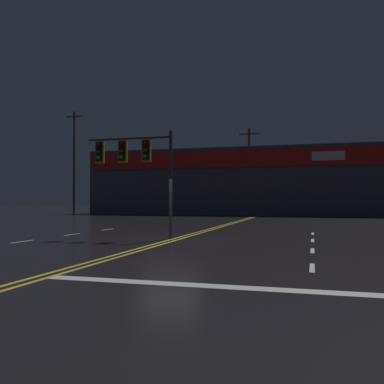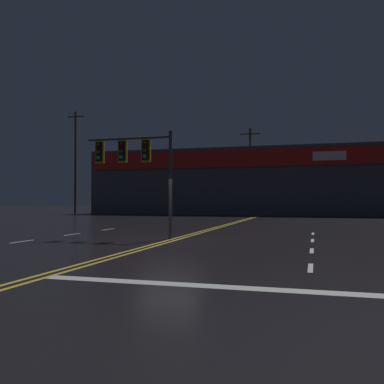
{
  "view_description": "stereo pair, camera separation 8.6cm",
  "coord_description": "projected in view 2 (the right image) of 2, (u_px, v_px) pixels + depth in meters",
  "views": [
    {
      "loc": [
        5.48,
        -16.01,
        1.62
      ],
      "look_at": [
        0.0,
        3.27,
        2.0
      ],
      "focal_mm": 40.0,
      "sensor_mm": 36.0,
      "label": 1
    },
    {
      "loc": [
        5.57,
        -15.99,
        1.62
      ],
      "look_at": [
        0.0,
        3.27,
        2.0
      ],
      "focal_mm": 40.0,
      "sensor_mm": 36.0,
      "label": 2
    }
  ],
  "objects": [
    {
      "name": "ground_plane",
      "position": [
        169.0,
        241.0,
        16.87
      ],
      "size": [
        200.0,
        200.0,
        0.0
      ],
      "primitive_type": "plane",
      "color": "black"
    },
    {
      "name": "road_markings",
      "position": [
        184.0,
        246.0,
        14.9
      ],
      "size": [
        16.18,
        60.0,
        0.01
      ],
      "color": "gold",
      "rests_on": "ground"
    },
    {
      "name": "traffic_signal_median",
      "position": [
        132.0,
        157.0,
        18.26
      ],
      "size": [
        3.89,
        0.36,
        4.52
      ],
      "color": "#38383D",
      "rests_on": "ground"
    },
    {
      "name": "building_backdrop",
      "position": [
        265.0,
        182.0,
        49.56
      ],
      "size": [
        39.61,
        10.23,
        7.35
      ],
      "color": "#4C4C51",
      "rests_on": "ground"
    },
    {
      "name": "utility_pole_row",
      "position": [
        245.0,
        163.0,
        46.22
      ],
      "size": [
        47.5,
        0.26,
        12.41
      ],
      "color": "#4C3828",
      "rests_on": "ground"
    }
  ]
}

